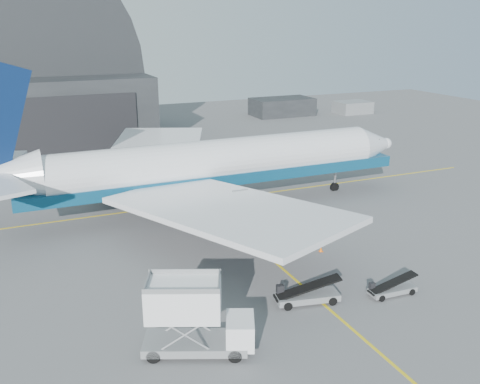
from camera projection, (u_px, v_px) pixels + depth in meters
name	position (u px, v px, depth m)	size (l,w,h in m)	color
ground	(280.00, 267.00, 48.17)	(200.00, 200.00, 0.00)	#565659
taxi_lines	(227.00, 221.00, 59.23)	(80.00, 42.12, 0.02)	gold
distant_bldg_a	(282.00, 115.00, 125.46)	(14.00, 8.00, 4.00)	black
distant_bldg_b	(352.00, 113.00, 128.41)	(8.00, 6.00, 2.80)	gray
airliner	(201.00, 166.00, 61.28)	(53.77, 52.14, 18.87)	white
catering_truck	(194.00, 318.00, 35.09)	(7.83, 5.35, 5.06)	gray
pushback_tug	(276.00, 216.00, 59.04)	(3.70, 2.38, 1.63)	black
belt_loader_a	(306.00, 295.00, 41.88)	(5.45, 2.68, 2.03)	gray
belt_loader_b	(392.00, 289.00, 43.14)	(4.27, 1.62, 1.62)	gray
traffic_cone	(321.00, 249.00, 51.29)	(0.35, 0.35, 0.50)	#FE6208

